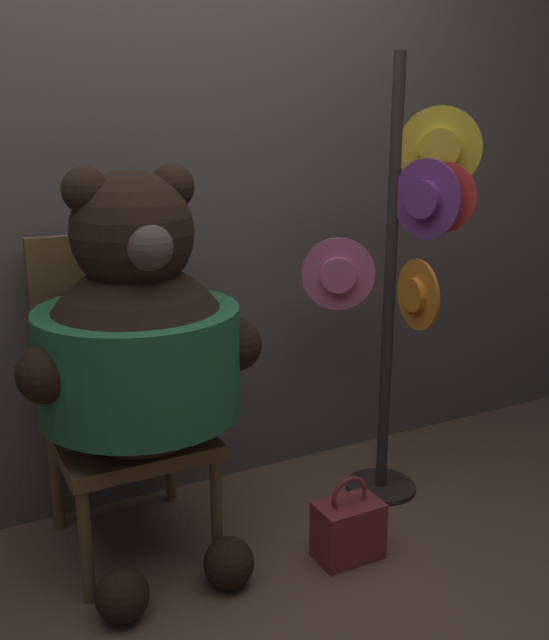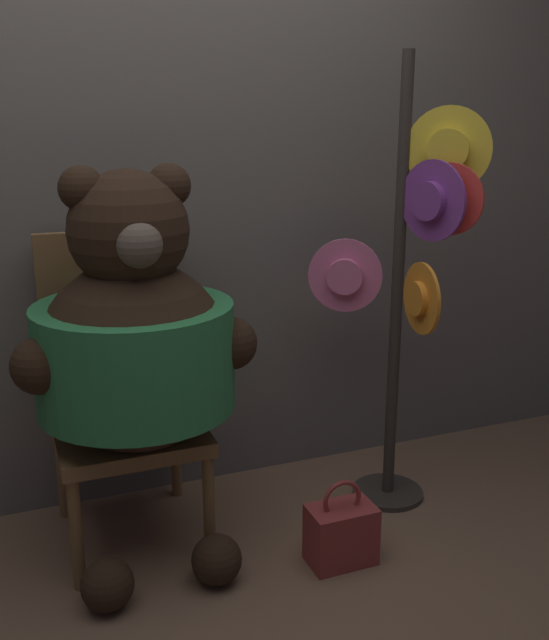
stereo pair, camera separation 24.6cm
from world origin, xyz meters
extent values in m
plane|color=brown|center=(0.00, 0.00, 0.00)|extent=(14.00, 14.00, 0.00)
cube|color=#66605B|center=(0.00, 0.68, 1.31)|extent=(8.00, 0.10, 2.61)
cylinder|color=brown|center=(-0.35, 0.09, 0.19)|extent=(0.04, 0.04, 0.39)
cylinder|color=brown|center=(0.09, 0.09, 0.19)|extent=(0.04, 0.04, 0.39)
cylinder|color=brown|center=(-0.35, 0.55, 0.19)|extent=(0.04, 0.04, 0.39)
cylinder|color=brown|center=(0.09, 0.55, 0.19)|extent=(0.04, 0.04, 0.39)
cube|color=brown|center=(-0.13, 0.32, 0.41)|extent=(0.49, 0.52, 0.05)
cube|color=brown|center=(-0.13, 0.56, 0.75)|extent=(0.49, 0.04, 0.63)
sphere|color=black|center=(-0.10, 0.24, 0.71)|extent=(0.63, 0.63, 0.63)
cylinder|color=#2D7F47|center=(-0.10, 0.24, 0.71)|extent=(0.64, 0.64, 0.35)
sphere|color=black|center=(-0.10, 0.24, 1.12)|extent=(0.38, 0.38, 0.38)
sphere|color=black|center=(-0.24, 0.24, 1.25)|extent=(0.14, 0.14, 0.14)
sphere|color=black|center=(0.03, 0.24, 1.25)|extent=(0.14, 0.14, 0.14)
sphere|color=brown|center=(-0.10, 0.08, 1.10)|extent=(0.14, 0.14, 0.14)
sphere|color=black|center=(-0.40, 0.16, 0.74)|extent=(0.18, 0.18, 0.18)
sphere|color=black|center=(0.20, 0.16, 0.74)|extent=(0.18, 0.18, 0.18)
sphere|color=black|center=(-0.28, -0.05, 0.08)|extent=(0.16, 0.16, 0.16)
sphere|color=black|center=(0.07, -0.05, 0.08)|extent=(0.16, 0.16, 0.16)
cylinder|color=#332D28|center=(0.87, 0.24, 0.01)|extent=(0.28, 0.28, 0.02)
cylinder|color=#332D28|center=(0.87, 0.24, 0.84)|extent=(0.04, 0.04, 1.67)
cylinder|color=yellow|center=(0.98, 0.14, 1.35)|extent=(0.23, 0.19, 0.29)
cylinder|color=yellow|center=(0.98, 0.14, 1.35)|extent=(0.16, 0.15, 0.14)
cylinder|color=red|center=(0.96, 0.08, 1.18)|extent=(0.13, 0.22, 0.25)
cylinder|color=red|center=(0.96, 0.08, 1.18)|extent=(0.10, 0.13, 0.12)
cylinder|color=#D16693|center=(0.70, 0.34, 0.89)|extent=(0.24, 0.15, 0.28)
cylinder|color=#D16693|center=(0.70, 0.34, 0.89)|extent=(0.15, 0.13, 0.13)
cylinder|color=#7A388E|center=(0.91, 0.10, 1.18)|extent=(0.09, 0.27, 0.28)
cylinder|color=#7A388E|center=(0.91, 0.10, 1.18)|extent=(0.11, 0.15, 0.13)
cylinder|color=orange|center=(0.85, 0.05, 0.85)|extent=(0.04, 0.25, 0.25)
cylinder|color=orange|center=(0.85, 0.05, 0.85)|extent=(0.07, 0.13, 0.12)
cube|color=maroon|center=(0.49, -0.09, 0.10)|extent=(0.22, 0.14, 0.20)
torus|color=maroon|center=(0.49, -0.09, 0.23)|extent=(0.14, 0.02, 0.14)
camera|label=1|loc=(-0.71, -1.86, 1.45)|focal=40.00mm
camera|label=2|loc=(-0.49, -1.97, 1.45)|focal=40.00mm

